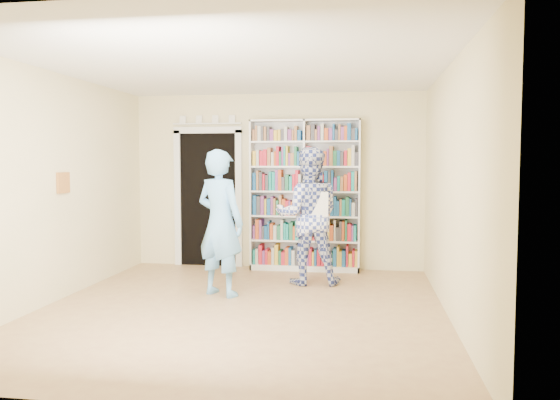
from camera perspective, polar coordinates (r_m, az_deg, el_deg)
name	(u,v)px	position (r m, az deg, el deg)	size (l,w,h in m)	color
floor	(241,309)	(6.24, -4.08, -11.32)	(5.00, 5.00, 0.00)	#9B6E4B
ceiling	(240,65)	(6.12, -4.20, 13.89)	(5.00, 5.00, 0.00)	white
wall_back	(277,181)	(8.48, -0.33, 1.97)	(4.50, 4.50, 0.00)	beige
wall_left	(52,188)	(6.90, -22.68, 1.21)	(5.00, 5.00, 0.00)	beige
wall_right	(452,191)	(5.94, 17.51, 0.94)	(5.00, 5.00, 0.00)	beige
bookshelf	(305,195)	(8.28, 2.62, 0.56)	(1.66, 0.31, 2.28)	white
doorway	(208,192)	(8.71, -7.52, 0.87)	(1.10, 0.08, 2.43)	black
wall_art	(63,183)	(7.05, -21.70, 1.69)	(0.03, 0.25, 0.25)	brown
man_blue	(220,223)	(6.75, -6.27, -2.39)	(0.66, 0.43, 1.80)	#66AAE3
man_plaid	(308,216)	(7.36, 2.97, -1.66)	(0.90, 0.70, 1.85)	navy
paper_sheet	(319,205)	(7.11, 4.15, -0.47)	(0.23, 0.01, 0.32)	white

